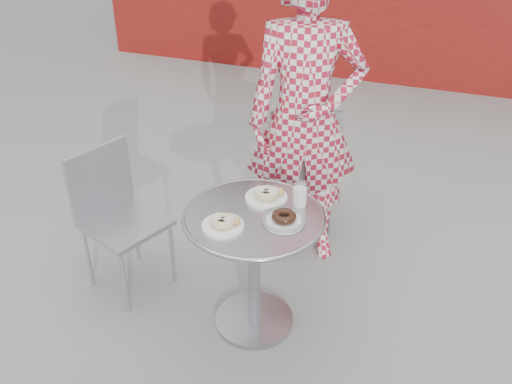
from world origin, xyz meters
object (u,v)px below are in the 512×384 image
(seated_person, at_px, (305,119))
(milk_cup, at_px, (300,196))
(chair_far, at_px, (300,187))
(chair_left, at_px, (128,247))
(bistro_table, at_px, (254,243))
(plate_near, at_px, (224,223))
(plate_checker, at_px, (284,219))
(plate_far, at_px, (267,195))

(seated_person, height_order, milk_cup, seated_person)
(chair_far, height_order, chair_left, chair_far)
(bistro_table, relative_size, plate_near, 3.54)
(bistro_table, height_order, chair_left, chair_left)
(chair_left, xyz_separation_m, milk_cup, (0.93, 0.08, 0.48))
(chair_far, bearing_deg, bistro_table, 71.17)
(plate_checker, bearing_deg, plate_far, 129.81)
(chair_left, distance_m, plate_checker, 1.01)
(chair_far, height_order, milk_cup, chair_far)
(bistro_table, xyz_separation_m, seated_person, (0.04, 0.69, 0.35))
(seated_person, distance_m, milk_cup, 0.58)
(plate_far, bearing_deg, milk_cup, -1.11)
(bistro_table, relative_size, plate_far, 3.32)
(chair_left, relative_size, seated_person, 0.46)
(chair_far, bearing_deg, plate_checker, 79.68)
(seated_person, bearing_deg, bistro_table, -113.08)
(chair_far, distance_m, plate_far, 0.92)
(chair_left, height_order, plate_near, chair_left)
(plate_near, bearing_deg, plate_far, 69.14)
(plate_near, distance_m, plate_checker, 0.27)
(chair_left, height_order, plate_far, chair_left)
(chair_far, bearing_deg, chair_left, 30.30)
(bistro_table, distance_m, plate_checker, 0.23)
(plate_checker, bearing_deg, milk_cup, 79.92)
(bistro_table, bearing_deg, seated_person, 86.29)
(chair_far, bearing_deg, seated_person, 85.47)
(chair_left, bearing_deg, chair_far, -16.94)
(chair_far, relative_size, plate_near, 4.52)
(seated_person, relative_size, plate_far, 8.51)
(seated_person, distance_m, plate_far, 0.57)
(bistro_table, relative_size, chair_far, 0.78)
(seated_person, distance_m, plate_near, 0.85)
(seated_person, xyz_separation_m, plate_near, (-0.14, -0.83, -0.17))
(plate_far, height_order, plate_checker, plate_far)
(plate_near, height_order, milk_cup, milk_cup)
(chair_left, bearing_deg, milk_cup, -63.03)
(bistro_table, bearing_deg, chair_far, 91.97)
(chair_far, distance_m, seated_person, 0.66)
(plate_near, xyz_separation_m, plate_checker, (0.24, 0.12, -0.00))
(bistro_table, xyz_separation_m, plate_near, (-0.10, -0.13, 0.18))
(seated_person, relative_size, plate_near, 9.07)
(plate_checker, bearing_deg, seated_person, 98.21)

